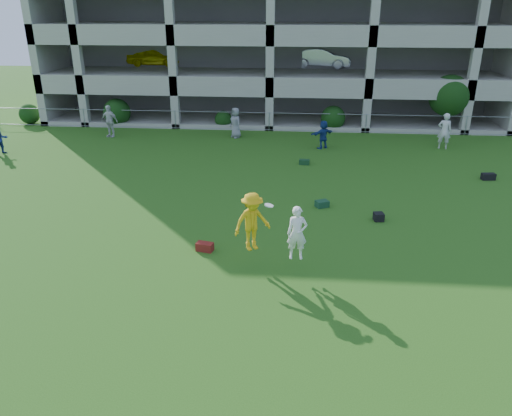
# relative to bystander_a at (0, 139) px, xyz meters

# --- Properties ---
(ground) EXTENTS (100.00, 100.00, 0.00)m
(ground) POSITION_rel_bystander_a_xyz_m (13.96, -12.70, -0.80)
(ground) COLOR #235114
(ground) RESTS_ON ground
(bystander_a) EXTENTS (0.95, 0.98, 1.60)m
(bystander_a) POSITION_rel_bystander_a_xyz_m (0.00, 0.00, 0.00)
(bystander_a) COLOR navy
(bystander_a) RESTS_ON ground
(bystander_b) EXTENTS (1.20, 0.73, 1.91)m
(bystander_b) POSITION_rel_bystander_a_xyz_m (4.50, 4.04, 0.16)
(bystander_b) COLOR silver
(bystander_b) RESTS_ON ground
(bystander_c) EXTENTS (1.00, 1.03, 1.79)m
(bystander_c) POSITION_rel_bystander_a_xyz_m (12.06, 4.53, 0.10)
(bystander_c) COLOR gray
(bystander_c) RESTS_ON ground
(bystander_d) EXTENTS (1.44, 1.22, 1.56)m
(bystander_d) POSITION_rel_bystander_a_xyz_m (17.18, 2.59, -0.02)
(bystander_d) COLOR navy
(bystander_d) RESTS_ON ground
(bystander_e) EXTENTS (0.79, 0.57, 1.99)m
(bystander_e) POSITION_rel_bystander_a_xyz_m (23.81, 3.11, 0.20)
(bystander_e) COLOR silver
(bystander_e) RESTS_ON ground
(bag_red_a) EXTENTS (0.60, 0.42, 0.28)m
(bag_red_a) POSITION_rel_bystander_a_xyz_m (12.87, -10.15, -0.66)
(bag_red_a) COLOR #611013
(bag_red_a) RESTS_ON ground
(bag_green_c) EXTENTS (0.60, 0.54, 0.26)m
(bag_green_c) POSITION_rel_bystander_a_xyz_m (16.85, -6.01, -0.67)
(bag_green_c) COLOR #163C24
(bag_green_c) RESTS_ON ground
(crate_d) EXTENTS (0.41, 0.41, 0.30)m
(crate_d) POSITION_rel_bystander_a_xyz_m (18.92, -7.17, -0.65)
(crate_d) COLOR black
(crate_d) RESTS_ON ground
(bag_black_e) EXTENTS (0.63, 0.37, 0.30)m
(bag_black_e) POSITION_rel_bystander_a_xyz_m (24.59, -2.05, -0.65)
(bag_black_e) COLOR black
(bag_black_e) RESTS_ON ground
(bag_green_g) EXTENTS (0.52, 0.34, 0.25)m
(bag_green_g) POSITION_rel_bystander_a_xyz_m (16.16, -0.47, -0.67)
(bag_green_g) COLOR #143714
(bag_green_g) RESTS_ON ground
(frisbee_contest) EXTENTS (2.36, 1.26, 1.85)m
(frisbee_contest) POSITION_rel_bystander_a_xyz_m (14.80, -11.05, 0.66)
(frisbee_contest) COLOR gold
(frisbee_contest) RESTS_ON ground
(parking_garage) EXTENTS (30.00, 14.00, 12.00)m
(parking_garage) POSITION_rel_bystander_a_xyz_m (13.95, 15.00, 5.22)
(parking_garage) COLOR #9E998C
(parking_garage) RESTS_ON ground
(fence) EXTENTS (36.06, 0.06, 1.20)m
(fence) POSITION_rel_bystander_a_xyz_m (13.96, 6.30, -0.19)
(fence) COLOR gray
(fence) RESTS_ON ground
(shrub_row) EXTENTS (34.38, 2.52, 3.50)m
(shrub_row) POSITION_rel_bystander_a_xyz_m (18.55, 7.00, 0.71)
(shrub_row) COLOR #163D11
(shrub_row) RESTS_ON ground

